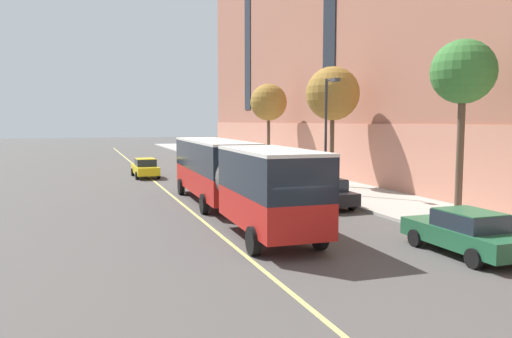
{
  "coord_description": "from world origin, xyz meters",
  "views": [
    {
      "loc": [
        -6.86,
        -15.58,
        4.58
      ],
      "look_at": [
        2.71,
        11.71,
        1.8
      ],
      "focal_mm": 35.0,
      "sensor_mm": 36.0,
      "label": 1
    }
  ],
  "objects": [
    {
      "name": "street_tree_far_uptown",
      "position": [
        9.31,
        14.85,
        6.41
      ],
      "size": [
        3.64,
        3.64,
        8.11
      ],
      "color": "brown",
      "rests_on": "sidewalk"
    },
    {
      "name": "taxi_cab",
      "position": [
        -2.01,
        25.66,
        0.78
      ],
      "size": [
        1.96,
        4.82,
        1.56
      ],
      "color": "yellow",
      "rests_on": "ground"
    },
    {
      "name": "city_bus",
      "position": [
        0.01,
        7.77,
        2.05
      ],
      "size": [
        3.15,
        18.02,
        3.53
      ],
      "color": "red",
      "rests_on": "ground"
    },
    {
      "name": "street_tree_far_downtown",
      "position": [
        9.31,
        27.08,
        6.25
      ],
      "size": [
        3.34,
        3.34,
        7.81
      ],
      "color": "brown",
      "rests_on": "sidewalk"
    },
    {
      "name": "parked_car_green_5",
      "position": [
        5.46,
        -2.12,
        0.78
      ],
      "size": [
        2.01,
        4.68,
        1.56
      ],
      "color": "#23603D",
      "rests_on": "ground"
    },
    {
      "name": "street_lamp",
      "position": [
        7.2,
        11.46,
        4.41
      ],
      "size": [
        0.36,
        1.48,
        6.97
      ],
      "color": "#2D2D30",
      "rests_on": "sidewalk"
    },
    {
      "name": "street_tree_mid_block",
      "position": [
        9.31,
        2.61,
        6.68
      ],
      "size": [
        2.87,
        2.87,
        8.06
      ],
      "color": "brown",
      "rests_on": "sidewalk"
    },
    {
      "name": "sidewalk",
      "position": [
        9.33,
        3.0,
        0.07
      ],
      "size": [
        5.46,
        160.0,
        0.15
      ],
      "primitive_type": "cube",
      "color": "#ADA89E",
      "rests_on": "ground"
    },
    {
      "name": "fire_hydrant",
      "position": [
        7.1,
        11.16,
        0.49
      ],
      "size": [
        0.42,
        0.24,
        0.72
      ],
      "color": "red",
      "rests_on": "sidewalk"
    },
    {
      "name": "ground_plane",
      "position": [
        0.0,
        0.0,
        0.0
      ],
      "size": [
        260.0,
        260.0,
        0.0
      ],
      "primitive_type": "plane",
      "color": "#4C4947"
    },
    {
      "name": "lane_centerline",
      "position": [
        -1.69,
        3.0,
        0.0
      ],
      "size": [
        0.16,
        140.0,
        0.01
      ],
      "primitive_type": "cube",
      "color": "#E0D66B",
      "rests_on": "ground"
    },
    {
      "name": "parked_car_black_1",
      "position": [
        5.3,
        8.1,
        0.78
      ],
      "size": [
        2.07,
        4.52,
        1.56
      ],
      "color": "black",
      "rests_on": "ground"
    },
    {
      "name": "parked_car_white_0",
      "position": [
        5.48,
        31.95,
        0.78
      ],
      "size": [
        2.0,
        4.25,
        1.56
      ],
      "color": "silver",
      "rests_on": "ground"
    },
    {
      "name": "parked_car_white_4",
      "position": [
        5.44,
        17.21,
        0.78
      ],
      "size": [
        2.0,
        4.71,
        1.56
      ],
      "color": "silver",
      "rests_on": "ground"
    }
  ]
}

